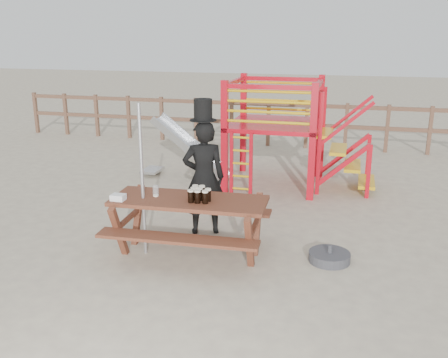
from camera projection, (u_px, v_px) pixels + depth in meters
ground at (215, 259)px, 6.70m from camera, size 60.00×60.00×0.00m
back_fence at (287, 119)px, 12.98m from camera, size 15.09×0.09×1.20m
playground_fort at (271, 131)px, 9.69m from camera, size 4.71×1.84×2.10m
picnic_table at (189, 220)px, 6.70m from camera, size 2.12×1.51×0.80m
man_with_hat at (204, 175)px, 7.34m from camera, size 0.73×0.61×2.02m
metal_pole at (142, 181)px, 6.59m from camera, size 0.05×0.05×2.06m
parasol_base at (329, 257)px, 6.60m from camera, size 0.55×0.55×0.23m
paper_bag at (118, 197)px, 6.55m from camera, size 0.18×0.14×0.08m
stout_pints at (199, 194)px, 6.52m from camera, size 0.29×0.29×0.17m
empty_glasses at (156, 191)px, 6.70m from camera, size 0.08×0.08×0.15m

